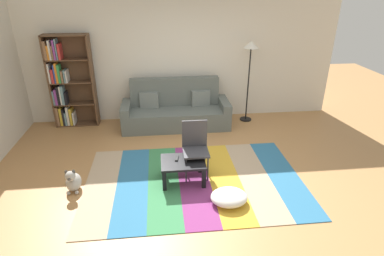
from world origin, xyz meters
The scene contains 11 objects.
ground_plane centered at (0.00, 0.00, 0.00)m, with size 14.00×14.00×0.00m, color #B27F4C.
back_wall centered at (0.00, 2.55, 1.35)m, with size 6.80×0.10×2.70m, color silver.
rug centered at (-0.04, -0.16, 0.01)m, with size 3.38×2.23×0.01m.
couch centered at (-0.19, 2.02, 0.34)m, with size 2.26×0.80×1.00m.
bookshelf centered at (-2.45, 2.31, 0.93)m, with size 0.90×0.28×1.93m.
coffee_table centered at (-0.21, -0.12, 0.30)m, with size 0.67×0.52×0.35m.
pouf centered at (0.39, -0.74, 0.10)m, with size 0.52×0.45×0.18m, color white.
dog centered at (-1.87, -0.19, 0.16)m, with size 0.22×0.35×0.40m.
standing_lamp centered at (1.40, 2.15, 1.47)m, with size 0.32×0.32×1.76m.
tv_remote centered at (-0.30, -0.05, 0.37)m, with size 0.04×0.15×0.02m, color black.
folding_chair centered at (0.00, 0.09, 0.53)m, with size 0.40×0.40×0.90m.
Camera 1 is at (-0.53, -4.29, 2.87)m, focal length 29.55 mm.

